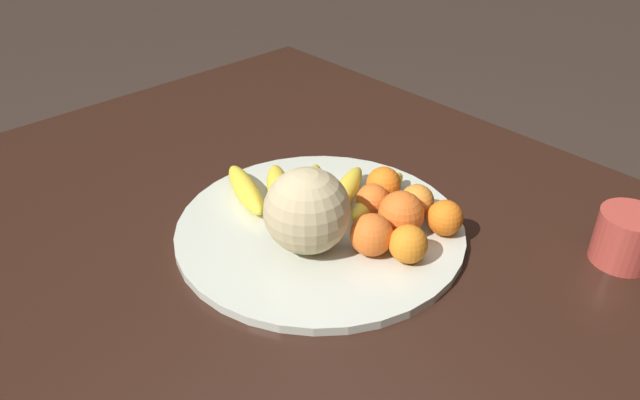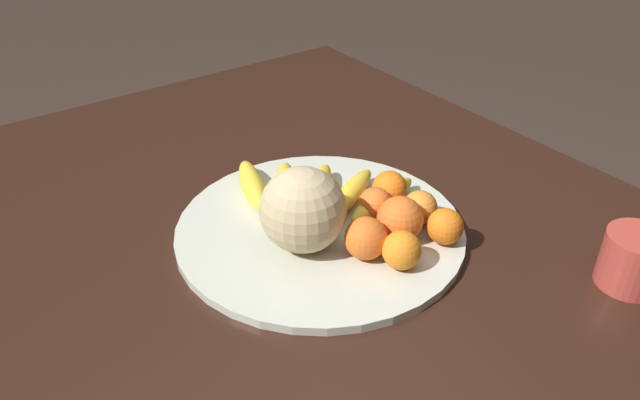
{
  "view_description": "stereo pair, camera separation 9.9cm",
  "coord_description": "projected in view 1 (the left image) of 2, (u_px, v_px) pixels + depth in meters",
  "views": [
    {
      "loc": [
        -0.6,
        0.55,
        1.36
      ],
      "look_at": [
        0.01,
        -0.02,
        0.81
      ],
      "focal_mm": 35.0,
      "sensor_mm": 36.0,
      "label": 1
    },
    {
      "loc": [
        -0.66,
        0.47,
        1.36
      ],
      "look_at": [
        0.01,
        -0.02,
        0.81
      ],
      "focal_mm": 35.0,
      "sensor_mm": 36.0,
      "label": 2
    }
  ],
  "objects": [
    {
      "name": "kitchen_table",
      "position": [
        316.0,
        281.0,
        1.05
      ],
      "size": [
        1.5,
        1.16,
        0.75
      ],
      "color": "black",
      "rests_on": "ground_plane"
    },
    {
      "name": "fruit_bowl",
      "position": [
        320.0,
        229.0,
        1.03
      ],
      "size": [
        0.47,
        0.47,
        0.01
      ],
      "color": "beige",
      "rests_on": "kitchen_table"
    },
    {
      "name": "melon",
      "position": [
        307.0,
        211.0,
        0.94
      ],
      "size": [
        0.13,
        0.13,
        0.13
      ],
      "color": "#C6B284",
      "rests_on": "fruit_bowl"
    },
    {
      "name": "banana_bunch",
      "position": [
        311.0,
        191.0,
        1.07
      ],
      "size": [
        0.29,
        0.29,
        0.04
      ],
      "rotation": [
        0.0,
        0.0,
        5.45
      ],
      "color": "#473819",
      "rests_on": "fruit_bowl"
    },
    {
      "name": "orange_front_left",
      "position": [
        373.0,
        200.0,
        1.03
      ],
      "size": [
        0.06,
        0.06,
        0.06
      ],
      "color": "orange",
      "rests_on": "fruit_bowl"
    },
    {
      "name": "orange_front_right",
      "position": [
        401.0,
        214.0,
        0.99
      ],
      "size": [
        0.07,
        0.07,
        0.07
      ],
      "color": "orange",
      "rests_on": "fruit_bowl"
    },
    {
      "name": "orange_mid_center",
      "position": [
        408.0,
        244.0,
        0.93
      ],
      "size": [
        0.06,
        0.06,
        0.06
      ],
      "color": "orange",
      "rests_on": "fruit_bowl"
    },
    {
      "name": "orange_back_left",
      "position": [
        372.0,
        235.0,
        0.94
      ],
      "size": [
        0.07,
        0.07,
        0.07
      ],
      "color": "orange",
      "rests_on": "fruit_bowl"
    },
    {
      "name": "orange_back_right",
      "position": [
        445.0,
        218.0,
        0.99
      ],
      "size": [
        0.06,
        0.06,
        0.06
      ],
      "color": "orange",
      "rests_on": "fruit_bowl"
    },
    {
      "name": "orange_top_small",
      "position": [
        417.0,
        201.0,
        1.03
      ],
      "size": [
        0.06,
        0.06,
        0.06
      ],
      "color": "orange",
      "rests_on": "fruit_bowl"
    },
    {
      "name": "orange_side_extra",
      "position": [
        383.0,
        183.0,
        1.08
      ],
      "size": [
        0.06,
        0.06,
        0.06
      ],
      "color": "orange",
      "rests_on": "fruit_bowl"
    },
    {
      "name": "produce_tag",
      "position": [
        384.0,
        219.0,
        1.03
      ],
      "size": [
        0.09,
        0.04,
        0.0
      ],
      "rotation": [
        0.0,
        0.0,
        -0.08
      ],
      "color": "white",
      "rests_on": "fruit_bowl"
    },
    {
      "name": "ceramic_mug",
      "position": [
        627.0,
        237.0,
        0.95
      ],
      "size": [
        0.09,
        0.12,
        0.09
      ],
      "rotation": [
        0.0,
        0.0,
        4.36
      ],
      "color": "#B74238",
      "rests_on": "kitchen_table"
    }
  ]
}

